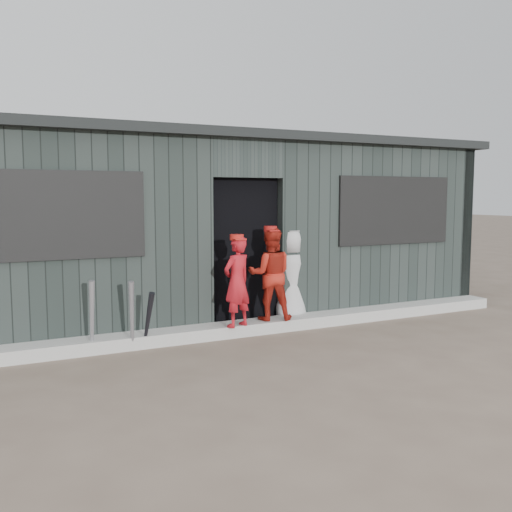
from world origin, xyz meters
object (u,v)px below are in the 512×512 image
player_red_left (237,282)px  bat_right (148,320)px  bat_mid (132,316)px  player_red_right (270,274)px  player_grey_back (290,276)px  dugout (207,227)px  bat_left (92,317)px

player_red_left → bat_right: bearing=-19.2°
bat_mid → player_red_right: size_ratio=0.69×
bat_right → player_grey_back: size_ratio=0.54×
bat_right → player_grey_back: bearing=13.0°
dugout → player_red_left: bearing=-100.4°
player_red_right → player_grey_back: player_red_right is taller
bat_left → player_red_left: size_ratio=0.76×
bat_left → bat_right: size_ratio=1.20×
bat_left → dugout: (2.09, 1.82, 0.86)m
dugout → bat_right: bearing=-127.9°
bat_mid → bat_right: size_ratio=1.16×
bat_left → bat_right: bat_left is taller
bat_mid → bat_right: (0.19, 0.00, -0.07)m
bat_left → player_red_left: (1.75, -0.04, 0.29)m
player_red_left → player_red_right: player_red_right is taller
bat_mid → player_red_right: bearing=6.5°
player_grey_back → bat_mid: bearing=1.0°
bat_right → player_grey_back: player_grey_back is taller
bat_left → dugout: bearing=41.1°
bat_right → player_red_right: player_red_right is taller
player_red_right → player_grey_back: size_ratio=0.91×
bat_right → player_red_right: 1.75m
bat_mid → player_red_left: 1.36m
player_red_right → dugout: dugout is taller
bat_mid → player_grey_back: bearing=12.1°
bat_mid → bat_right: bearing=0.7°
bat_mid → dugout: (1.66, 1.90, 0.87)m
bat_mid → player_red_left: (1.32, 0.04, 0.30)m
bat_left → player_red_right: (2.31, 0.14, 0.33)m
bat_mid → player_grey_back: size_ratio=0.63×
player_red_right → player_red_left: bearing=39.4°
bat_mid → bat_right: bat_mid is taller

